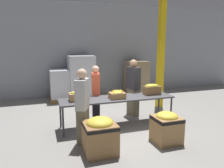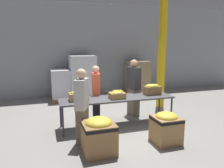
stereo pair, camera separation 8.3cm
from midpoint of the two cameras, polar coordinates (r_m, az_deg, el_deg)
The scene contains 15 objects.
ground_plane at distance 6.27m, azimuth 1.72°, elevation -10.70°, with size 30.00×30.00×0.00m, color gray.
wall_back at distance 9.76m, azimuth -6.21°, elevation 8.85°, with size 16.00×0.08×4.00m.
sorting_table at distance 6.04m, azimuth 1.76°, elevation -4.00°, with size 3.16×0.80×0.80m.
banana_box_0 at distance 5.76m, azimuth -8.38°, elevation -2.96°, with size 0.47×0.32×0.28m.
banana_box_1 at distance 5.92m, azimuth 1.74°, elevation -2.76°, with size 0.41×0.33×0.23m.
banana_box_2 at distance 6.48m, azimuth 10.84°, elevation -1.30°, with size 0.47×0.30×0.31m.
volunteer_0 at distance 6.95m, azimuth 6.01°, elevation -1.02°, with size 0.32×0.51×1.78m.
volunteer_1 at distance 5.02m, azimuth -7.37°, elevation -5.88°, with size 0.40×0.52×1.72m.
volunteer_2 at distance 6.48m, azimuth -3.83°, elevation -2.46°, with size 0.29×0.47×1.64m.
donation_bin_0 at distance 4.66m, azimuth -2.95°, elevation -12.96°, with size 0.66×0.66×0.77m.
donation_bin_1 at distance 5.27m, azimuth 14.38°, elevation -10.72°, with size 0.59×0.59×0.73m.
support_pillar at distance 7.90m, azimuth 13.20°, elevation 8.28°, with size 0.20×0.20×4.00m.
pallet_stack_0 at distance 9.07m, azimuth -12.30°, elevation -0.27°, with size 1.04×1.04×1.24m.
pallet_stack_1 at distance 9.89m, azimuth 6.91°, elevation 1.54°, with size 0.99×0.99×1.51m.
pallet_stack_2 at distance 9.08m, azimuth -7.47°, elevation 1.64°, with size 1.10×1.10×1.79m.
Camera 2 is at (-1.91, -5.52, 2.26)m, focal length 35.00 mm.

